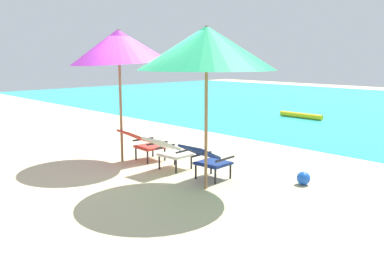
% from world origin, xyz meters
% --- Properties ---
extents(ground_plane, '(40.00, 40.00, 0.00)m').
position_xyz_m(ground_plane, '(0.00, 4.00, 0.00)').
color(ground_plane, '#CCB78E').
extents(swim_buoy, '(1.60, 0.18, 0.18)m').
position_xyz_m(swim_buoy, '(-1.93, 7.51, 0.10)').
color(swim_buoy, yellow).
rests_on(swim_buoy, ocean_band).
extents(lounge_chair_left, '(0.60, 0.91, 0.68)m').
position_xyz_m(lounge_chair_left, '(-0.92, -0.04, 0.40)').
color(lounge_chair_left, red).
rests_on(lounge_chair_left, ground_plane).
extents(lounge_chair_center, '(0.60, 0.91, 0.68)m').
position_xyz_m(lounge_chair_center, '(-0.03, -0.11, 0.40)').
color(lounge_chair_center, silver).
rests_on(lounge_chair_center, ground_plane).
extents(lounge_chair_right, '(0.60, 0.91, 0.68)m').
position_xyz_m(lounge_chair_right, '(0.90, -0.06, 0.40)').
color(lounge_chair_right, navy).
rests_on(lounge_chair_right, ground_plane).
extents(beach_umbrella_left, '(2.24, 2.27, 2.69)m').
position_xyz_m(beach_umbrella_left, '(-1.21, -0.35, 2.31)').
color(beach_umbrella_left, olive).
rests_on(beach_umbrella_left, ground_plane).
extents(beach_umbrella_right, '(3.03, 3.03, 2.59)m').
position_xyz_m(beach_umbrella_right, '(1.19, -0.37, 2.24)').
color(beach_umbrella_right, olive).
rests_on(beach_umbrella_right, ground_plane).
extents(beach_ball, '(0.23, 0.23, 0.23)m').
position_xyz_m(beach_ball, '(2.17, 0.95, 0.11)').
color(beach_ball, blue).
rests_on(beach_ball, ground_plane).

